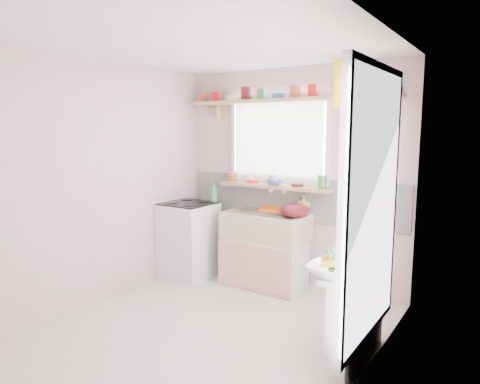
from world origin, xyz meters
The scene contains 19 objects.
room centered at (0.66, 0.86, 1.37)m, with size 3.20×3.20×3.20m.
sink_unit centered at (-0.15, 1.29, 0.43)m, with size 0.95×0.65×1.11m.
cooker centered at (-1.10, 1.05, 0.46)m, with size 0.58×0.58×0.93m.
radiator_ledge centered at (1.30, 0.20, 0.40)m, with size 0.22×0.95×0.78m.
windowsill centered at (-0.15, 1.48, 1.14)m, with size 1.40×0.22×0.04m, color tan.
pine_shelf centered at (0.00, 1.47, 2.12)m, with size 2.52×0.24×0.04m, color tan.
shelf_crockery centered at (-0.04, 1.47, 2.19)m, with size 2.47×0.11×0.12m.
sill_crockery centered at (-0.15, 1.48, 1.22)m, with size 1.35×0.11×0.12m.
dish_tray centered at (-0.11, 1.49, 0.87)m, with size 0.36×0.27×0.04m, color orange.
colander centered at (0.22, 1.28, 0.92)m, with size 0.33×0.33×0.15m, color maroon.
jade_plant centered at (1.21, 0.60, 1.04)m, with size 0.48×0.42×0.53m, color #245B25.
fruit_bowl centered at (1.21, -0.11, 0.82)m, with size 0.34×0.34×0.08m, color silver.
herb_pot centered at (1.21, -0.11, 0.88)m, with size 0.11×0.07×0.21m, color #27612C.
soap_bottle_sink centered at (0.22, 1.50, 0.96)m, with size 0.10×0.10×0.21m, color #C1D05C.
sill_cup centered at (-0.53, 1.54, 1.21)m, with size 0.13×0.13×0.10m, color white.
sill_bowl centered at (-0.11, 1.42, 1.19)m, with size 0.18×0.18×0.06m, color #3663B0.
shelf_vase centered at (0.81, 1.41, 2.22)m, with size 0.15×0.15×0.16m, color #A33D32.
cooker_bottle centered at (-0.88, 1.27, 1.04)m, with size 0.09×0.09×0.24m, color #41835A.
fruit centered at (1.22, -0.10, 0.88)m, with size 0.20×0.14×0.10m.
Camera 1 is at (2.27, -2.86, 1.79)m, focal length 32.00 mm.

